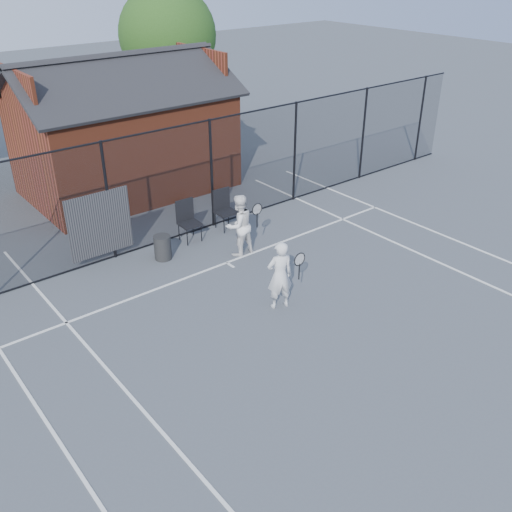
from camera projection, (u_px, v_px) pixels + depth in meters
ground at (311, 317)px, 12.00m from camera, size 80.00×80.00×0.00m
court_lines at (357, 347)px, 11.09m from camera, size 11.02×18.00×0.01m
fence at (170, 188)px, 14.58m from camera, size 22.04×3.00×3.00m
clubhouse at (125, 140)px, 17.70m from camera, size 6.50×4.36×4.19m
tree_right at (168, 35)px, 23.22m from camera, size 3.97×3.97×5.70m
player_front at (280, 275)px, 12.00m from camera, size 0.74×0.59×1.55m
player_back at (239, 225)px, 14.12m from camera, size 0.86×0.64×1.59m
chair_left at (189, 222)px, 14.89m from camera, size 0.53×0.55×1.08m
chair_right at (226, 210)px, 15.54m from camera, size 0.54×0.56×1.08m
waste_bin at (163, 247)px, 14.12m from camera, size 0.50×0.50×0.62m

